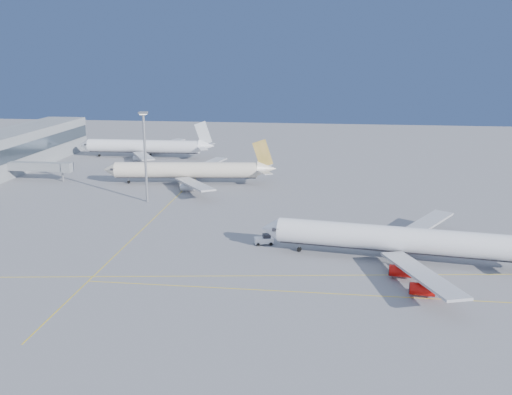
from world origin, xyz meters
name	(u,v)px	position (x,y,z in m)	size (l,w,h in m)	color
ground	(289,265)	(0.00, 0.00, 0.00)	(500.00, 500.00, 0.00)	slate
terminal	(5,153)	(-114.93, 85.00, 7.51)	(18.40, 110.00, 15.00)	gray
jet_bridge	(43,167)	(-93.11, 72.00, 5.17)	(23.60, 3.60, 6.90)	gray
taxiway_lines	(228,252)	(-14.71, 6.34, 0.01)	(118.86, 140.00, 0.02)	yellow
airliner_virgin	(405,240)	(25.10, 5.68, 4.87)	(65.36, 58.23, 16.14)	white
airliner_etihad	(190,170)	(-39.90, 74.06, 4.84)	(60.95, 55.98, 15.90)	beige
airliner_third	(146,146)	(-70.59, 120.95, 4.94)	(60.68, 56.09, 16.31)	white
pushback_tug	(264,240)	(-6.96, 13.14, 1.17)	(4.90, 3.67, 2.51)	white
light_mast	(145,149)	(-47.43, 48.61, 16.35)	(2.39, 2.39, 27.70)	gray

